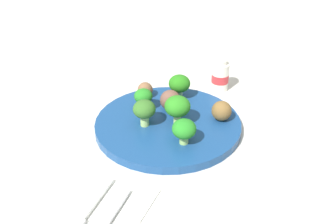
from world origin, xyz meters
TOP-DOWN VIEW (x-y plane):
  - ground_plane at (0.00, 0.00)m, footprint 4.00×4.00m
  - plate at (0.00, 0.00)m, footprint 0.28×0.28m
  - broccoli_floret_center at (0.05, 0.06)m, footprint 0.04×0.04m
  - broccoli_floret_near_rim at (-0.09, -0.02)m, footprint 0.05×0.05m
  - broccoli_floret_mid_right at (0.03, -0.03)m, footprint 0.04×0.04m
  - broccoli_floret_front_left at (0.00, 0.02)m, footprint 0.05×0.05m
  - broccoli_floret_front_right at (-0.02, -0.06)m, footprint 0.04×0.04m
  - meatball_mid_left at (-0.04, -0.02)m, footprint 0.04×0.04m
  - meatball_front_right at (-0.05, 0.09)m, footprint 0.04×0.04m
  - meatball_mid_right at (-0.06, -0.09)m, footprint 0.03×0.03m
  - napkin at (0.25, 0.01)m, footprint 0.18×0.13m
  - fork at (0.26, 0.03)m, footprint 0.12×0.03m
  - knife at (0.26, -0.00)m, footprint 0.15×0.03m
  - yogurt_bottle at (-0.20, 0.03)m, footprint 0.04×0.04m

SIDE VIEW (x-z plane):
  - ground_plane at x=0.00m, z-range 0.00..0.00m
  - napkin at x=0.25m, z-range 0.00..0.01m
  - knife at x=0.26m, z-range 0.00..0.01m
  - fork at x=0.26m, z-range 0.00..0.01m
  - plate at x=0.00m, z-range 0.00..0.02m
  - meatball_mid_right at x=-0.06m, z-range 0.02..0.05m
  - yogurt_bottle at x=-0.20m, z-range 0.00..0.07m
  - meatball_front_right at x=-0.05m, z-range 0.02..0.05m
  - meatball_mid_left at x=-0.04m, z-range 0.02..0.06m
  - broccoli_floret_front_right at x=-0.02m, z-range 0.02..0.07m
  - broccoli_floret_center at x=0.05m, z-range 0.02..0.07m
  - broccoli_floret_near_rim at x=-0.09m, z-range 0.02..0.07m
  - broccoli_floret_mid_right at x=0.03m, z-range 0.02..0.08m
  - broccoli_floret_front_left at x=0.00m, z-range 0.02..0.08m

